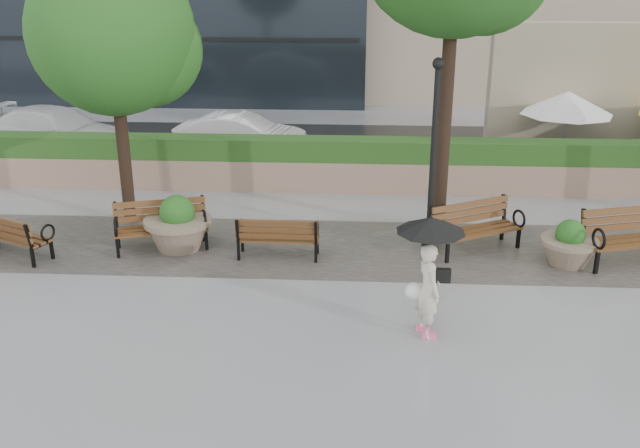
# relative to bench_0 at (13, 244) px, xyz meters

# --- Properties ---
(ground) EXTENTS (100.00, 100.00, 0.00)m
(ground) POSITION_rel_bench_0_xyz_m (6.15, -2.22, -0.27)
(ground) COLOR gray
(ground) RESTS_ON ground
(cobble_strip) EXTENTS (28.00, 3.20, 0.01)m
(cobble_strip) POSITION_rel_bench_0_xyz_m (6.15, 0.78, -0.27)
(cobble_strip) COLOR #383330
(cobble_strip) RESTS_ON ground
(hedge_wall) EXTENTS (24.00, 0.80, 1.35)m
(hedge_wall) POSITION_rel_bench_0_xyz_m (6.15, 4.78, 0.39)
(hedge_wall) COLOR #93735E
(hedge_wall) RESTS_ON ground
(asphalt_street) EXTENTS (40.00, 7.00, 0.00)m
(asphalt_street) POSITION_rel_bench_0_xyz_m (6.15, 8.78, -0.27)
(asphalt_street) COLOR black
(asphalt_street) RESTS_ON ground
(bench_0) EXTENTS (1.82, 1.33, 0.91)m
(bench_0) POSITION_rel_bench_0_xyz_m (0.00, 0.00, 0.00)
(bench_0) COLOR brown
(bench_0) RESTS_ON ground
(bench_1) EXTENTS (2.00, 1.25, 1.01)m
(bench_1) POSITION_rel_bench_0_xyz_m (2.92, 0.52, 0.03)
(bench_1) COLOR brown
(bench_1) RESTS_ON ground
(bench_2) EXTENTS (1.65, 0.67, 0.88)m
(bench_2) POSITION_rel_bench_0_xyz_m (5.37, 0.24, -0.01)
(bench_2) COLOR brown
(bench_2) RESTS_ON ground
(bench_3) EXTENTS (1.98, 1.54, 1.00)m
(bench_3) POSITION_rel_bench_0_xyz_m (9.40, 0.80, 0.03)
(bench_3) COLOR brown
(bench_3) RESTS_ON ground
(bench_4) EXTENTS (2.19, 1.34, 1.10)m
(bench_4) POSITION_rel_bench_0_xyz_m (12.41, 0.33, 0.06)
(bench_4) COLOR brown
(bench_4) RESTS_ON ground
(planter_left) EXTENTS (1.39, 1.39, 1.17)m
(planter_left) POSITION_rel_bench_0_xyz_m (3.26, 0.57, 0.18)
(planter_left) COLOR #7F6B56
(planter_left) RESTS_ON ground
(planter_right) EXTENTS (1.11, 1.11, 0.93)m
(planter_right) POSITION_rel_bench_0_xyz_m (11.12, 0.22, 0.09)
(planter_right) COLOR #7F6B56
(planter_right) RESTS_ON ground
(lamppost) EXTENTS (0.28, 0.28, 3.93)m
(lamppost) POSITION_rel_bench_0_xyz_m (8.44, 0.91, 1.45)
(lamppost) COLOR black
(lamppost) RESTS_ON ground
(tree_0) EXTENTS (3.57, 3.49, 5.97)m
(tree_0) POSITION_rel_bench_0_xyz_m (1.88, 2.21, 3.84)
(tree_0) COLOR black
(tree_0) RESTS_ON ground
(patio_umb_white) EXTENTS (2.50, 2.50, 2.30)m
(patio_umb_white) POSITION_rel_bench_0_xyz_m (12.54, 6.44, 1.72)
(patio_umb_white) COLOR black
(patio_umb_white) RESTS_ON ground
(car_left) EXTENTS (5.17, 3.13, 1.40)m
(car_left) POSITION_rel_bench_0_xyz_m (-2.25, 7.83, 0.43)
(car_left) COLOR silver
(car_left) RESTS_ON ground
(car_right) EXTENTS (4.06, 1.83, 1.29)m
(car_right) POSITION_rel_bench_0_xyz_m (3.42, 7.83, 0.37)
(car_right) COLOR silver
(car_right) RESTS_ON ground
(pedestrian) EXTENTS (1.08, 1.08, 1.99)m
(pedestrian) POSITION_rel_bench_0_xyz_m (8.09, -2.70, 0.94)
(pedestrian) COLOR beige
(pedestrian) RESTS_ON ground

